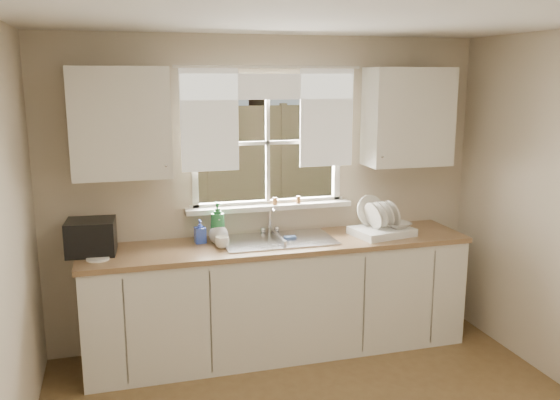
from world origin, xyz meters
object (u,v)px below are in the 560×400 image
object	(u,v)px
soap_bottle_a	(218,222)
cup	(222,242)
dish_rack	(381,227)
black_appliance	(91,237)

from	to	relation	value
soap_bottle_a	cup	xyz separation A→B (m)	(0.00, -0.17, -0.11)
dish_rack	soap_bottle_a	world-z (taller)	soap_bottle_a
soap_bottle_a	black_appliance	world-z (taller)	soap_bottle_a
dish_rack	black_appliance	size ratio (longest dim) A/B	1.52
dish_rack	cup	world-z (taller)	dish_rack
dish_rack	cup	distance (m)	1.32
dish_rack	black_appliance	distance (m)	2.26
soap_bottle_a	black_appliance	distance (m)	0.94
cup	black_appliance	distance (m)	0.95
dish_rack	black_appliance	xyz separation A→B (m)	(-2.26, 0.10, 0.06)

